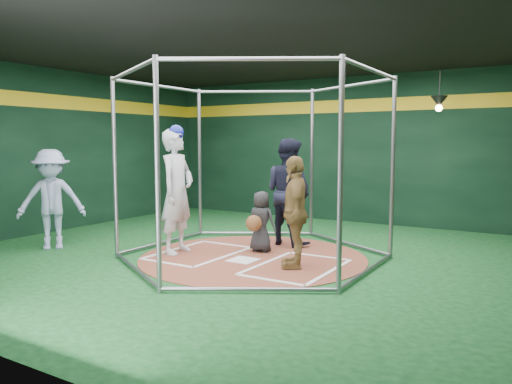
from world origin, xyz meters
The scene contains 12 objects.
room_shell centered at (0.00, 0.01, 1.75)m, with size 10.10×9.10×3.53m.
clay_disc centered at (0.00, 0.00, 0.01)m, with size 3.80×3.80×0.01m, color brown.
home_plate centered at (0.00, -0.30, 0.02)m, with size 0.43×0.43×0.01m, color white.
batter_box_left centered at (-0.95, -0.25, 0.02)m, with size 1.17×1.77×0.01m.
batter_box_right centered at (0.95, -0.25, 0.02)m, with size 1.17×1.77×0.01m.
batting_cage centered at (0.00, 0.00, 1.50)m, with size 4.05×4.67×3.00m.
pendant_lamp_near centered at (2.20, 3.60, 2.74)m, with size 0.34×0.34×0.90m.
batter_figure centered at (-1.29, -0.40, 1.10)m, with size 0.61×0.84×2.21m.
visitor_leopard centered at (0.91, -0.25, 0.87)m, with size 1.01×0.42×1.72m, color tan.
catcher_figure centered at (-0.10, 0.41, 0.55)m, with size 0.54×0.58×1.07m.
umpire centered at (0.01, 1.25, 1.01)m, with size 0.97×0.76×2.00m, color black.
bystander_blue centered at (-3.50, -1.28, 0.90)m, with size 1.17×0.67×1.81m, color #95A3C5.
Camera 1 is at (4.31, -7.02, 1.93)m, focal length 35.00 mm.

